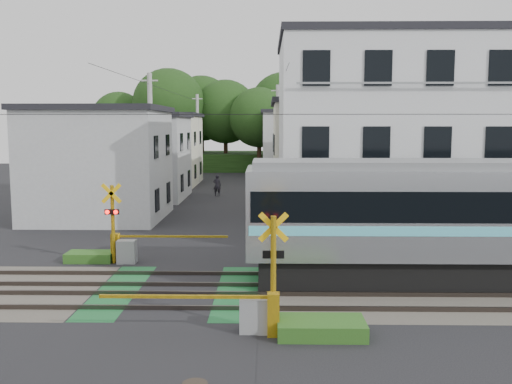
{
  "coord_description": "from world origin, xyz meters",
  "views": [
    {
      "loc": [
        2.82,
        -17.6,
        5.25
      ],
      "look_at": [
        2.41,
        5.0,
        2.59
      ],
      "focal_mm": 40.0,
      "sensor_mm": 36.0,
      "label": 1
    }
  ],
  "objects_px": {
    "manhole_cover": "(195,384)",
    "pedestrian": "(217,185)",
    "crossing_signal_near": "(257,306)",
    "apartment_block": "(387,138)",
    "crossing_signal_far": "(125,245)"
  },
  "relations": [
    {
      "from": "crossing_signal_far",
      "to": "pedestrian",
      "type": "bearing_deg",
      "value": 85.17
    },
    {
      "from": "manhole_cover",
      "to": "pedestrian",
      "type": "bearing_deg",
      "value": 94.08
    },
    {
      "from": "crossing_signal_near",
      "to": "apartment_block",
      "type": "distance_m",
      "value": 14.95
    },
    {
      "from": "crossing_signal_near",
      "to": "manhole_cover",
      "type": "xyz_separation_m",
      "value": [
        -1.22,
        -2.92,
        -0.7
      ]
    },
    {
      "from": "pedestrian",
      "to": "manhole_cover",
      "type": "bearing_deg",
      "value": 101.18
    },
    {
      "from": "pedestrian",
      "to": "manhole_cover",
      "type": "xyz_separation_m",
      "value": [
        2.21,
        -30.93,
        -0.79
      ]
    },
    {
      "from": "crossing_signal_far",
      "to": "manhole_cover",
      "type": "xyz_separation_m",
      "value": [
        3.95,
        -10.22,
        -0.7
      ]
    },
    {
      "from": "crossing_signal_far",
      "to": "apartment_block",
      "type": "height_order",
      "value": "apartment_block"
    },
    {
      "from": "crossing_signal_near",
      "to": "apartment_block",
      "type": "xyz_separation_m",
      "value": [
        5.91,
        13.15,
        3.94
      ]
    },
    {
      "from": "crossing_signal_far",
      "to": "manhole_cover",
      "type": "relative_size",
      "value": 8.85
    },
    {
      "from": "apartment_block",
      "to": "manhole_cover",
      "type": "relative_size",
      "value": 19.06
    },
    {
      "from": "apartment_block",
      "to": "manhole_cover",
      "type": "height_order",
      "value": "apartment_block"
    },
    {
      "from": "manhole_cover",
      "to": "crossing_signal_far",
      "type": "bearing_deg",
      "value": 111.15
    },
    {
      "from": "crossing_signal_far",
      "to": "apartment_block",
      "type": "distance_m",
      "value": 13.14
    },
    {
      "from": "pedestrian",
      "to": "manhole_cover",
      "type": "height_order",
      "value": "pedestrian"
    }
  ]
}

